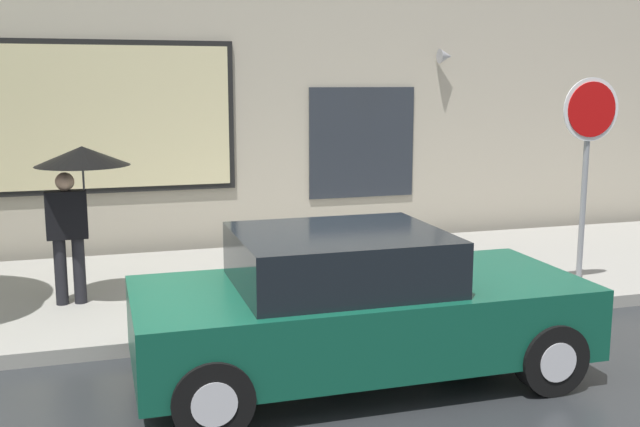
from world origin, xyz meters
name	(u,v)px	position (x,y,z in m)	size (l,w,h in m)	color
ground_plane	(276,382)	(0.00, 0.00, 0.00)	(60.00, 60.00, 0.00)	#282B2D
sidewalk	(222,288)	(0.00, 3.00, 0.07)	(20.00, 4.00, 0.15)	gray
building_facade	(190,29)	(-0.01, 5.50, 3.48)	(20.00, 0.67, 7.00)	#B2A893
parked_car	(356,307)	(0.72, -0.12, 0.68)	(4.05, 1.84, 1.38)	#0F4C38
fire_hydrant	(235,274)	(-0.04, 1.83, 0.55)	(0.30, 0.44, 0.82)	yellow
pedestrian_with_umbrella	(78,176)	(-1.68, 2.57, 1.63)	(1.06, 1.06, 1.82)	black
stop_sign	(588,141)	(4.23, 1.45, 1.98)	(0.76, 0.10, 2.59)	gray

